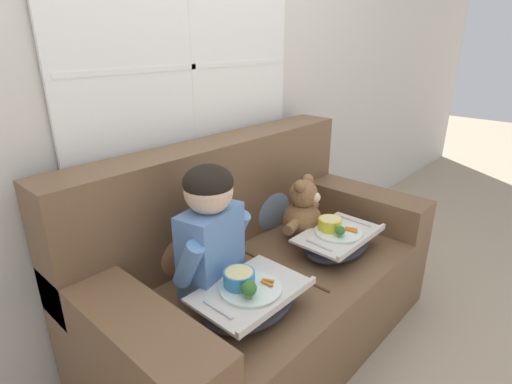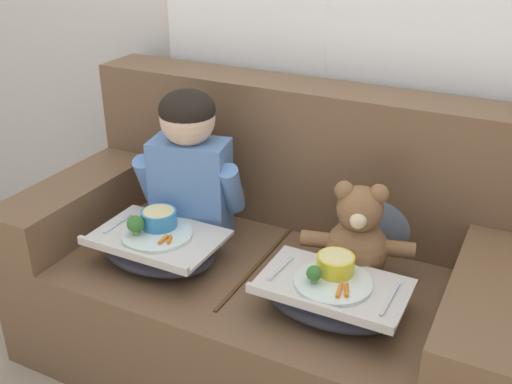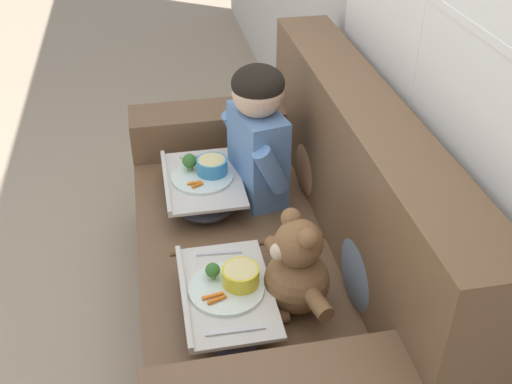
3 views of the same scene
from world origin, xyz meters
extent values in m
plane|color=tan|center=(0.00, 0.00, 0.00)|extent=(14.00, 14.00, 0.00)
cube|color=brown|center=(0.00, 0.00, 0.22)|extent=(1.69, 0.89, 0.44)
cube|color=brown|center=(0.00, 0.34, 0.70)|extent=(1.69, 0.22, 0.53)
cube|color=brown|center=(-0.74, 0.00, 0.53)|extent=(0.22, 0.89, 0.18)
cube|color=#513219|center=(0.00, -0.02, 0.44)|extent=(0.01, 0.63, 0.01)
ellipsoid|color=#B2754C|center=(-0.31, 0.27, 0.60)|extent=(0.33, 0.16, 0.35)
ellipsoid|color=slate|center=(0.31, 0.27, 0.60)|extent=(0.35, 0.17, 0.36)
cube|color=#5B84BC|center=(-0.31, 0.04, 0.62)|extent=(0.30, 0.20, 0.37)
sphere|color=beige|center=(-0.31, 0.04, 0.89)|extent=(0.19, 0.19, 0.19)
ellipsoid|color=black|center=(-0.31, 0.04, 0.92)|extent=(0.19, 0.19, 0.13)
cylinder|color=#5B84BC|center=(-0.46, -0.01, 0.65)|extent=(0.10, 0.16, 0.20)
cylinder|color=#5B84BC|center=(-0.16, 0.06, 0.65)|extent=(0.10, 0.16, 0.20)
sphere|color=brown|center=(0.31, 0.04, 0.54)|extent=(0.20, 0.20, 0.20)
sphere|color=brown|center=(0.31, 0.04, 0.69)|extent=(0.15, 0.15, 0.15)
sphere|color=brown|center=(0.26, 0.03, 0.75)|extent=(0.06, 0.06, 0.06)
sphere|color=brown|center=(0.36, 0.05, 0.75)|extent=(0.06, 0.06, 0.06)
sphere|color=beige|center=(0.33, -0.02, 0.68)|extent=(0.05, 0.05, 0.05)
sphere|color=black|center=(0.33, -0.04, 0.69)|extent=(0.02, 0.02, 0.02)
cylinder|color=brown|center=(0.19, 0.01, 0.56)|extent=(0.11, 0.08, 0.05)
cylinder|color=brown|center=(0.44, 0.07, 0.56)|extent=(0.11, 0.08, 0.05)
cylinder|color=brown|center=(0.29, -0.07, 0.46)|extent=(0.07, 0.10, 0.05)
cylinder|color=brown|center=(0.38, -0.05, 0.46)|extent=(0.07, 0.10, 0.05)
ellipsoid|color=#2D2D38|center=(-0.31, -0.18, 0.48)|extent=(0.41, 0.29, 0.09)
cube|color=beige|center=(-0.31, -0.18, 0.53)|extent=(0.43, 0.30, 0.01)
cube|color=beige|center=(-0.31, -0.32, 0.55)|extent=(0.43, 0.02, 0.02)
cylinder|color=silver|center=(-0.31, -0.18, 0.55)|extent=(0.24, 0.24, 0.01)
cylinder|color=#3889C1|center=(-0.33, -0.14, 0.58)|extent=(0.12, 0.12, 0.06)
cylinder|color=#E5D189|center=(-0.33, -0.14, 0.61)|extent=(0.11, 0.11, 0.01)
sphere|color=#38702D|center=(-0.37, -0.22, 0.59)|extent=(0.06, 0.06, 0.06)
cylinder|color=#7A9E56|center=(-0.37, -0.22, 0.56)|extent=(0.02, 0.02, 0.03)
cylinder|color=orange|center=(-0.26, -0.22, 0.56)|extent=(0.02, 0.05, 0.01)
cylinder|color=orange|center=(-0.24, -0.21, 0.56)|extent=(0.03, 0.05, 0.01)
cube|color=silver|center=(-0.48, -0.18, 0.54)|extent=(0.01, 0.14, 0.01)
ellipsoid|color=#2D2D38|center=(0.31, -0.18, 0.48)|extent=(0.42, 0.26, 0.09)
cube|color=beige|center=(0.31, -0.18, 0.53)|extent=(0.44, 0.27, 0.01)
cube|color=beige|center=(0.31, -0.31, 0.55)|extent=(0.44, 0.02, 0.02)
cylinder|color=silver|center=(0.31, -0.18, 0.55)|extent=(0.23, 0.23, 0.01)
cylinder|color=yellow|center=(0.30, -0.13, 0.58)|extent=(0.11, 0.11, 0.06)
cylinder|color=#E5D189|center=(0.30, -0.13, 0.60)|extent=(0.10, 0.10, 0.01)
sphere|color=#38702D|center=(0.27, -0.21, 0.58)|extent=(0.05, 0.05, 0.05)
cylinder|color=#7A9E56|center=(0.27, -0.21, 0.56)|extent=(0.02, 0.02, 0.02)
cylinder|color=orange|center=(0.35, -0.23, 0.56)|extent=(0.02, 0.07, 0.01)
cylinder|color=orange|center=(0.37, -0.22, 0.56)|extent=(0.03, 0.06, 0.01)
cube|color=silver|center=(0.14, -0.18, 0.54)|extent=(0.02, 0.14, 0.01)
cube|color=silver|center=(0.48, -0.18, 0.54)|extent=(0.01, 0.17, 0.01)
camera|label=1|loc=(-1.24, -1.05, 1.44)|focal=28.00mm
camera|label=2|loc=(0.77, -1.58, 1.55)|focal=42.00mm
camera|label=3|loc=(1.63, -0.34, 1.82)|focal=42.00mm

